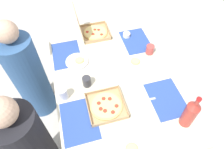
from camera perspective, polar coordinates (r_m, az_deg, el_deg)
The scene contains 20 objects.
ground_plane at distance 2.40m, azimuth 0.00°, elevation -11.45°, with size 6.00×6.00×0.00m, color beige.
dining_table at distance 1.84m, azimuth 0.00°, elevation -1.99°, with size 1.59×1.01×0.76m.
placemat_near_left at distance 1.67m, azimuth 15.22°, elevation -6.63°, with size 0.36×0.26×0.00m, color #2D4C9E.
placemat_near_right at distance 2.08m, azimuth 6.79°, elevation 9.49°, with size 0.36×0.26×0.00m, color #2D4C9E.
placemat_far_left at distance 1.54m, azimuth -9.28°, elevation -12.81°, with size 0.36×0.26×0.00m, color #2D4C9E.
placemat_far_right at distance 1.97m, azimuth -12.83°, elevation 5.64°, with size 0.36×0.26×0.00m, color #2D4C9E.
pizza_box_corner_left at distance 1.57m, azimuth -1.66°, elevation -8.84°, with size 0.29×0.29×0.04m.
pizza_box_center at distance 2.13m, azimuth -5.76°, elevation 12.37°, with size 0.28×0.32×0.32m.
plate_near_left at distance 1.85m, azimuth 7.27°, elevation 3.16°, with size 0.22×0.22×0.03m.
plate_middle at distance 1.44m, azimuth 6.49°, elevation -20.08°, with size 0.22×0.22×0.03m.
plate_near_right at distance 1.88m, azimuth -9.83°, elevation 3.70°, with size 0.21×0.21×0.03m.
soda_bottle at distance 1.50m, azimuth 21.32°, elevation -10.28°, with size 0.09×0.09×0.32m.
cup_red at distance 1.94m, azimuth 10.74°, elevation 7.01°, with size 0.08×0.08×0.09m, color #BF4742.
cup_spare at distance 1.67m, azimuth -7.19°, elevation -1.98°, with size 0.07×0.07×0.09m, color #333338.
cup_dark at distance 1.62m, azimuth -13.69°, elevation -5.35°, with size 0.07×0.07×0.11m, color silver.
condiment_bowl at distance 2.11m, azimuth 4.18°, elevation 11.18°, with size 0.07×0.07×0.04m, color white.
knife_by_near_right at distance 1.62m, azimuth 8.78°, elevation -7.31°, with size 0.21×0.02×0.01m, color #B7B7BC.
fork_by_near_left at distance 1.53m, azimuth 14.29°, elevation -15.60°, with size 0.19×0.02×0.01m, color #B7B7BC.
diner_left_seat at distance 1.80m, azimuth -21.87°, elevation -18.38°, with size 0.32×0.32×1.19m.
diner_right_seat at distance 2.18m, azimuth -22.45°, elevation -0.67°, with size 0.32×0.32×1.21m.
Camera 1 is at (-1.06, 0.30, 2.13)m, focal length 32.15 mm.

